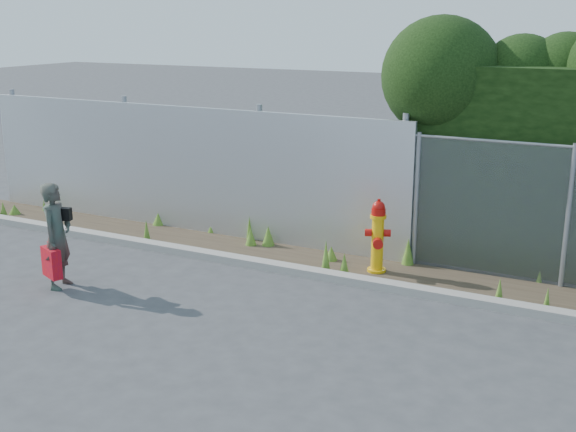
{
  "coord_description": "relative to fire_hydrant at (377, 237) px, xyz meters",
  "views": [
    {
      "loc": [
        4.08,
        -7.24,
        3.68
      ],
      "look_at": [
        -0.3,
        1.4,
        1.0
      ],
      "focal_mm": 45.0,
      "sensor_mm": 36.0,
      "label": 1
    }
  ],
  "objects": [
    {
      "name": "ground",
      "position": [
        -0.67,
        -2.4,
        -0.55
      ],
      "size": [
        80.0,
        80.0,
        0.0
      ],
      "primitive_type": "plane",
      "color": "#3C3C3E",
      "rests_on": "ground"
    },
    {
      "name": "weed_strip",
      "position": [
        -0.69,
        0.1,
        -0.45
      ],
      "size": [
        16.0,
        1.33,
        0.52
      ],
      "color": "#3F3124",
      "rests_on": "ground"
    },
    {
      "name": "red_tote_bag",
      "position": [
        -3.78,
        -2.7,
        -0.15
      ],
      "size": [
        0.38,
        0.14,
        0.5
      ],
      "rotation": [
        0.0,
        0.0,
        -0.4
      ],
      "color": "#A40927"
    },
    {
      "name": "curb",
      "position": [
        -0.67,
        -0.6,
        -0.49
      ],
      "size": [
        16.0,
        0.22,
        0.12
      ],
      "primitive_type": "cube",
      "color": "gray",
      "rests_on": "ground"
    },
    {
      "name": "black_shoulder_bag",
      "position": [
        -3.74,
        -2.44,
        0.49
      ],
      "size": [
        0.24,
        0.1,
        0.18
      ],
      "rotation": [
        0.0,
        0.0,
        0.28
      ],
      "color": "black"
    },
    {
      "name": "woman",
      "position": [
        -3.78,
        -2.55,
        0.2
      ],
      "size": [
        0.48,
        0.62,
        1.5
      ],
      "primitive_type": "imported",
      "rotation": [
        0.0,
        0.0,
        1.82
      ],
      "color": "#0F6550",
      "rests_on": "ground"
    },
    {
      "name": "corrugated_fence",
      "position": [
        -3.92,
        0.61,
        0.55
      ],
      "size": [
        8.5,
        0.21,
        2.3
      ],
      "color": "silver",
      "rests_on": "ground"
    },
    {
      "name": "fire_hydrant",
      "position": [
        0.0,
        0.0,
        0.0
      ],
      "size": [
        0.38,
        0.34,
        1.13
      ],
      "rotation": [
        0.0,
        0.0,
        0.39
      ],
      "color": "#EEB00C",
      "rests_on": "ground"
    }
  ]
}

